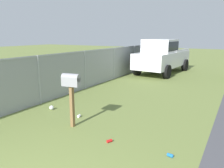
# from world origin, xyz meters

# --- Properties ---
(mailbox) EXTENTS (0.27, 0.49, 1.41)m
(mailbox) POSITION_xyz_m (3.54, 1.47, 1.12)
(mailbox) COLOR brown
(mailbox) RESTS_ON ground
(pickup_truck) EXTENTS (5.12, 2.36, 2.09)m
(pickup_truck) POSITION_xyz_m (12.69, 2.07, 1.10)
(pickup_truck) COLOR silver
(pickup_truck) RESTS_ON ground
(fence_section) EXTENTS (18.04, 0.07, 1.69)m
(fence_section) POSITION_xyz_m (8.34, 3.73, 0.91)
(fence_section) COLOR #9EA3A8
(fence_section) RESTS_ON ground
(litter_cup_by_mailbox) EXTENTS (0.11, 0.09, 0.08)m
(litter_cup_by_mailbox) POSITION_xyz_m (4.14, 1.75, 0.04)
(litter_cup_by_mailbox) COLOR white
(litter_cup_by_mailbox) RESTS_ON ground
(litter_can_midfield_a) EXTENTS (0.14, 0.12, 0.07)m
(litter_can_midfield_a) POSITION_xyz_m (3.28, 0.19, 0.03)
(litter_can_midfield_a) COLOR red
(litter_can_midfield_a) RESTS_ON ground
(litter_bag_near_hydrant) EXTENTS (0.14, 0.14, 0.14)m
(litter_bag_near_hydrant) POSITION_xyz_m (4.21, 2.93, 0.07)
(litter_bag_near_hydrant) COLOR silver
(litter_bag_near_hydrant) RESTS_ON ground
(litter_can_midfield_b) EXTENTS (0.08, 0.13, 0.07)m
(litter_can_midfield_b) POSITION_xyz_m (3.37, -1.16, 0.03)
(litter_can_midfield_b) COLOR blue
(litter_can_midfield_b) RESTS_ON ground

